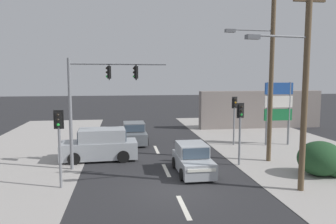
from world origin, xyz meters
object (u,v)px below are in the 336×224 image
at_px(pedestal_signal_right_kerb, 240,123).
at_px(pedestal_signal_left_kerb, 59,136).
at_px(traffic_signal_mast, 95,93).
at_px(utility_pole_midground_right, 270,65).
at_px(hatchback_oncoming_mid, 193,160).
at_px(utility_pole_foreground_right, 303,77).
at_px(pedestal_signal_far_median, 234,112).
at_px(sedan_receding_far, 134,133).
at_px(suv_crossing_left, 100,145).
at_px(shopping_plaza_sign, 278,105).

bearing_deg(pedestal_signal_right_kerb, pedestal_signal_left_kerb, -165.07).
bearing_deg(traffic_signal_mast, utility_pole_midground_right, 0.45).
bearing_deg(hatchback_oncoming_mid, pedestal_signal_right_kerb, 19.17).
distance_m(utility_pole_foreground_right, pedestal_signal_far_median, 9.94).
distance_m(pedestal_signal_right_kerb, pedestal_signal_left_kerb, 9.66).
xyz_separation_m(utility_pole_midground_right, pedestal_signal_right_kerb, (-1.94, -0.65, -3.25)).
xyz_separation_m(sedan_receding_far, suv_crossing_left, (-2.23, -4.86, 0.18)).
bearing_deg(traffic_signal_mast, utility_pole_foreground_right, -28.38).
bearing_deg(hatchback_oncoming_mid, suv_crossing_left, 145.78).
height_order(pedestal_signal_left_kerb, pedestal_signal_far_median, same).
bearing_deg(suv_crossing_left, pedestal_signal_right_kerb, -16.67).
bearing_deg(pedestal_signal_left_kerb, traffic_signal_mast, 66.17).
height_order(pedestal_signal_far_median, shopping_plaza_sign, shopping_plaza_sign).
height_order(utility_pole_foreground_right, sedan_receding_far, utility_pole_foreground_right).
relative_size(pedestal_signal_left_kerb, hatchback_oncoming_mid, 0.98).
bearing_deg(shopping_plaza_sign, traffic_signal_mast, -161.43).
xyz_separation_m(utility_pole_foreground_right, pedestal_signal_right_kerb, (-1.11, 4.34, -2.58)).
relative_size(pedestal_signal_right_kerb, suv_crossing_left, 0.77).
height_order(utility_pole_midground_right, suv_crossing_left, utility_pole_midground_right).
height_order(utility_pole_foreground_right, shopping_plaza_sign, utility_pole_foreground_right).
height_order(utility_pole_midground_right, pedestal_signal_left_kerb, utility_pole_midground_right).
bearing_deg(utility_pole_foreground_right, pedestal_signal_far_median, 87.53).
distance_m(utility_pole_foreground_right, suv_crossing_left, 11.95).
bearing_deg(traffic_signal_mast, sedan_receding_far, 70.78).
xyz_separation_m(traffic_signal_mast, pedestal_signal_left_kerb, (-1.35, -3.06, -1.73)).
distance_m(pedestal_signal_far_median, shopping_plaza_sign, 3.23).
xyz_separation_m(pedestal_signal_right_kerb, pedestal_signal_far_median, (1.52, 5.25, 0.00)).
distance_m(sedan_receding_far, hatchback_oncoming_mid, 8.68).
relative_size(utility_pole_foreground_right, hatchback_oncoming_mid, 2.54).
distance_m(utility_pole_foreground_right, shopping_plaza_sign, 10.04).
relative_size(utility_pole_midground_right, pedestal_signal_left_kerb, 2.97).
relative_size(traffic_signal_mast, pedestal_signal_far_median, 1.69).
xyz_separation_m(utility_pole_midground_right, hatchback_oncoming_mid, (-4.86, -1.67, -4.96)).
bearing_deg(sedan_receding_far, suv_crossing_left, -114.63).
xyz_separation_m(utility_pole_midground_right, pedestal_signal_left_kerb, (-11.28, -3.14, -3.25)).
height_order(utility_pole_midground_right, pedestal_signal_right_kerb, utility_pole_midground_right).
relative_size(utility_pole_foreground_right, pedestal_signal_left_kerb, 2.61).
height_order(utility_pole_foreground_right, pedestal_signal_left_kerb, utility_pole_foreground_right).
distance_m(pedestal_signal_right_kerb, sedan_receding_far, 9.34).
height_order(utility_pole_foreground_right, hatchback_oncoming_mid, utility_pole_foreground_right).
bearing_deg(suv_crossing_left, utility_pole_midground_right, -9.88).
distance_m(utility_pole_midground_right, pedestal_signal_far_median, 5.64).
xyz_separation_m(utility_pole_midground_right, sedan_receding_far, (-7.61, 6.57, -4.96)).
bearing_deg(pedestal_signal_left_kerb, shopping_plaza_sign, 27.57).
xyz_separation_m(utility_pole_foreground_right, utility_pole_midground_right, (0.83, 4.99, 0.66)).
bearing_deg(hatchback_oncoming_mid, traffic_signal_mast, 162.57).
bearing_deg(pedestal_signal_left_kerb, hatchback_oncoming_mid, 12.94).
distance_m(utility_pole_midground_right, suv_crossing_left, 11.07).
bearing_deg(sedan_receding_far, traffic_signal_mast, -109.22).
bearing_deg(utility_pole_midground_right, hatchback_oncoming_mid, -161.08).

